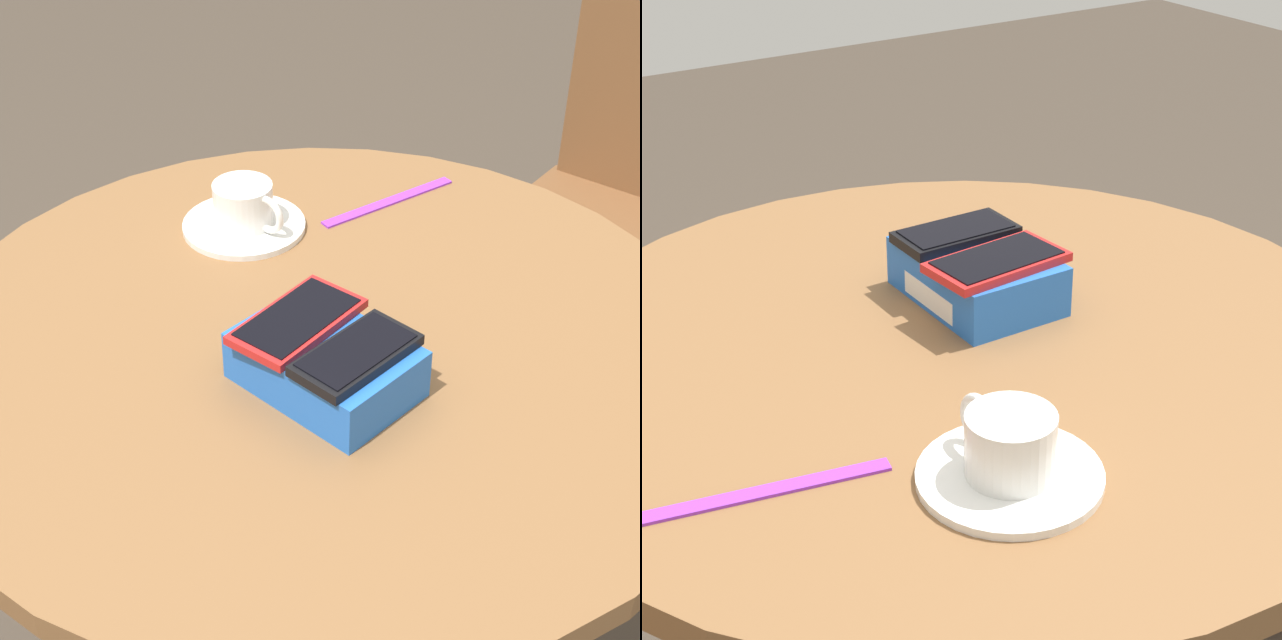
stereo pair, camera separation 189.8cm
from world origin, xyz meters
The scene contains 7 objects.
round_table centered at (0.00, 0.00, 0.65)m, with size 0.90×0.90×0.78m.
phone_box centered at (-0.06, 0.06, 0.81)m, with size 0.18×0.13×0.06m.
phone_black centered at (-0.11, 0.06, 0.85)m, with size 0.07×0.13×0.01m.
phone_red centered at (-0.02, 0.06, 0.84)m, with size 0.09×0.15×0.01m.
saucer centered at (0.22, -0.10, 0.79)m, with size 0.16×0.16×0.01m, color white.
coffee_cup centered at (0.22, -0.10, 0.82)m, with size 0.10×0.08×0.06m.
lanyard_strap centered at (0.13, -0.27, 0.78)m, with size 0.21×0.02×0.00m, color purple.
Camera 2 is at (0.80, -0.52, 1.32)m, focal length 60.00 mm.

